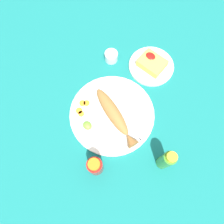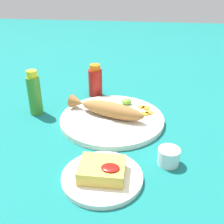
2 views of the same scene
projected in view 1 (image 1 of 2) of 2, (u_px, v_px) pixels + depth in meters
ground_plane at (112, 115)px, 0.97m from camera, size 4.00×4.00×0.00m
main_plate at (112, 114)px, 0.96m from camera, size 0.37×0.37×0.02m
fried_fish at (115, 115)px, 0.92m from camera, size 0.29×0.14×0.06m
fork_near at (131, 125)px, 0.93m from camera, size 0.18×0.06×0.00m
fork_far at (123, 132)px, 0.92m from camera, size 0.18×0.05×0.00m
carrot_slice_near at (82, 103)px, 0.96m from camera, size 0.03×0.03×0.00m
carrot_slice_mid at (87, 103)px, 0.96m from camera, size 0.03×0.03×0.00m
carrot_slice_far at (79, 111)px, 0.95m from camera, size 0.03×0.03×0.00m
carrot_slice_extra at (81, 114)px, 0.95m from camera, size 0.03×0.03×0.00m
lime_wedge_main at (87, 126)px, 0.92m from camera, size 0.04×0.03×0.02m
hot_sauce_bottle_red at (95, 166)px, 0.83m from camera, size 0.06×0.06×0.14m
hot_sauce_bottle_green at (166, 160)px, 0.82m from camera, size 0.05×0.05×0.17m
salt_cup at (111, 57)px, 1.05m from camera, size 0.06×0.06×0.05m
side_plate_fries at (151, 66)px, 1.04m from camera, size 0.21×0.21×0.01m
fries_pile at (152, 63)px, 1.02m from camera, size 0.12×0.10×0.04m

